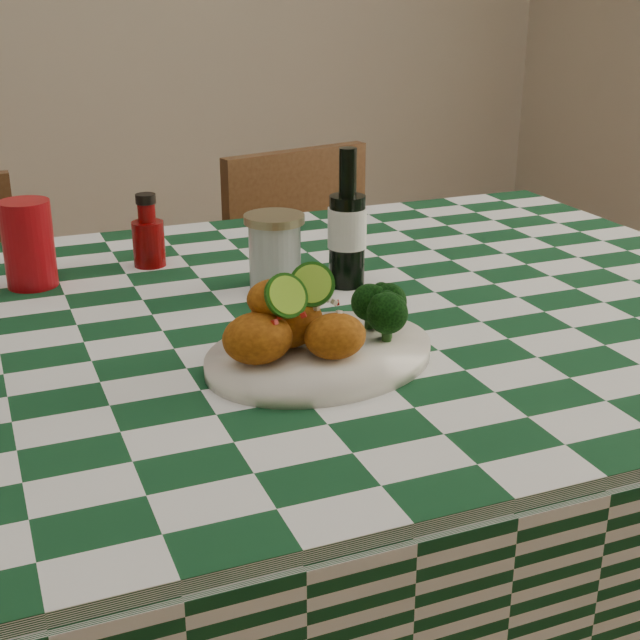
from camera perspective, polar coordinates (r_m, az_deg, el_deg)
name	(u,v)px	position (r m, az deg, el deg)	size (l,w,h in m)	color
dining_table	(245,560)	(1.41, -4.80, -15.07)	(1.66, 1.06, 0.79)	#113D1F
plate	(320,355)	(1.08, 0.00, -2.27)	(0.30, 0.23, 0.02)	white
fried_chicken_pile	(301,313)	(1.05, -1.26, 0.48)	(0.16, 0.11, 0.10)	#AE5E10
broccoli_side	(388,311)	(1.11, 4.35, 0.55)	(0.08, 0.08, 0.06)	black
red_tumbler	(28,244)	(1.40, -18.16, 4.64)	(0.08, 0.08, 0.13)	#9F080F
ketchup_bottle	(148,230)	(1.46, -10.96, 5.66)	(0.05, 0.05, 0.12)	#6A0505
mason_jar	(275,252)	(1.33, -2.91, 4.38)	(0.09, 0.09, 0.11)	#B2BCBA
beer_bottle	(347,218)	(1.33, 1.76, 6.52)	(0.06, 0.06, 0.21)	black
wooden_chair_right	(338,340)	(2.10, 1.17, -1.29)	(0.39, 0.40, 0.84)	#472814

